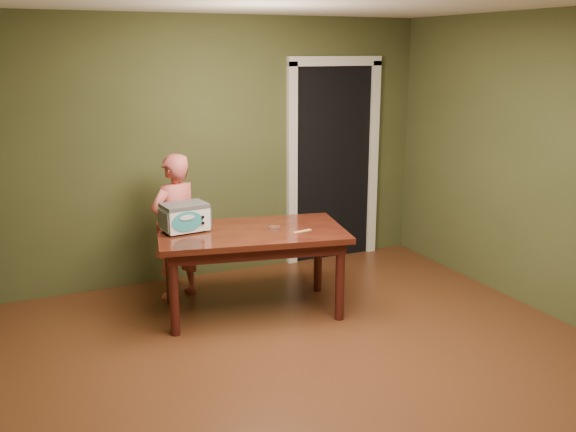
# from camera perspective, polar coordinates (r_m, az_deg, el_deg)

# --- Properties ---
(floor) EXTENTS (5.00, 5.00, 0.00)m
(floor) POSITION_cam_1_polar(r_m,az_deg,el_deg) (4.71, 4.33, -14.21)
(floor) COLOR #512917
(floor) RESTS_ON ground
(room_shell) EXTENTS (4.52, 5.02, 2.61)m
(room_shell) POSITION_cam_1_polar(r_m,az_deg,el_deg) (4.17, 4.77, 6.84)
(room_shell) COLOR #454A27
(room_shell) RESTS_ON ground
(doorway) EXTENTS (1.10, 0.66, 2.25)m
(doorway) POSITION_cam_1_polar(r_m,az_deg,el_deg) (7.30, 2.91, 5.01)
(doorway) COLOR black
(doorway) RESTS_ON ground
(dining_table) EXTENTS (1.75, 1.21, 0.75)m
(dining_table) POSITION_cam_1_polar(r_m,az_deg,el_deg) (5.59, -3.25, -2.25)
(dining_table) COLOR black
(dining_table) RESTS_ON floor
(toy_oven) EXTENTS (0.42, 0.31, 0.24)m
(toy_oven) POSITION_cam_1_polar(r_m,az_deg,el_deg) (5.56, -9.17, -0.03)
(toy_oven) COLOR #4C4F54
(toy_oven) RESTS_ON dining_table
(baking_pan) EXTENTS (0.10, 0.10, 0.02)m
(baking_pan) POSITION_cam_1_polar(r_m,az_deg,el_deg) (5.59, -1.18, -1.03)
(baking_pan) COLOR silver
(baking_pan) RESTS_ON dining_table
(spatula) EXTENTS (0.18, 0.06, 0.01)m
(spatula) POSITION_cam_1_polar(r_m,az_deg,el_deg) (5.51, 1.28, -1.36)
(spatula) COLOR #EBBB66
(spatula) RESTS_ON dining_table
(child) EXTENTS (0.58, 0.48, 1.36)m
(child) POSITION_cam_1_polar(r_m,az_deg,el_deg) (6.01, -9.97, -0.94)
(child) COLOR #CE5955
(child) RESTS_ON floor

